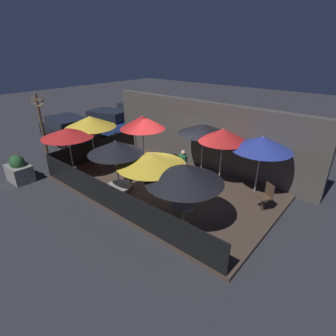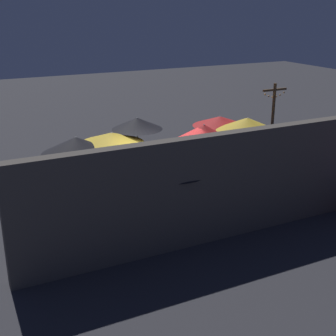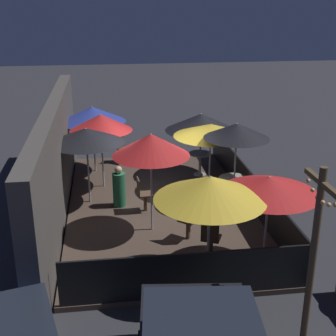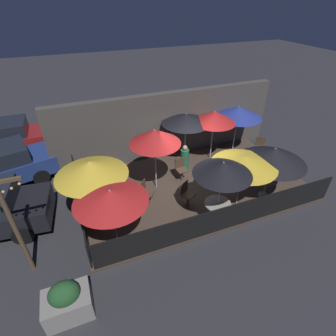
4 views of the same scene
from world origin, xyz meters
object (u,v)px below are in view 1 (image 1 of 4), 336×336
patio_umbrella_5 (203,129)px  parked_car_1 (109,123)px  patron_0 (183,165)px  patio_umbrella_6 (90,122)px  patio_umbrella_4 (262,143)px  patio_umbrella_8 (223,135)px  patio_umbrella_7 (151,160)px  patio_chair_3 (165,167)px  patio_chair_2 (121,162)px  patio_chair_1 (131,176)px  planter_box (19,170)px  dining_table_0 (119,189)px  parked_car_0 (68,131)px  patio_umbrella_2 (142,122)px  patio_umbrella_0 (116,147)px  patio_umbrella_3 (67,133)px  parked_car_2 (137,115)px  patio_umbrella_1 (184,173)px  patio_chair_0 (266,196)px  patio_chair_4 (101,160)px  dining_table_1 (183,209)px  light_post (42,126)px

patio_umbrella_5 → parked_car_1: 7.64m
patron_0 → patio_umbrella_6: bearing=25.4°
patio_umbrella_4 → patio_umbrella_8: (-1.39, -0.27, 0.08)m
patio_umbrella_7 → patio_chair_3: bearing=121.0°
patio_chair_3 → patio_chair_2: bearing=-66.0°
patio_chair_1 → planter_box: 4.82m
dining_table_0 → patron_0: 3.19m
dining_table_0 → patio_chair_3: patio_chair_3 is taller
patio_chair_2 → parked_car_0: (-5.24, 0.70, 0.20)m
patio_umbrella_7 → patio_chair_1: patio_umbrella_7 is taller
patio_umbrella_2 → patio_umbrella_5: patio_umbrella_2 is taller
patio_umbrella_8 → patio_umbrella_0: bearing=-116.2°
patio_umbrella_3 → parked_car_2: size_ratio=0.48×
planter_box → patio_umbrella_6: bearing=67.5°
patio_umbrella_1 → dining_table_0: patio_umbrella_1 is taller
patio_chair_0 → parked_car_1: 10.92m
patio_umbrella_6 → patio_chair_4: size_ratio=2.49×
patio_umbrella_6 → dining_table_1: bearing=-9.9°
patio_umbrella_4 → parked_car_2: size_ratio=0.51×
patio_umbrella_6 → patio_chair_2: (1.68, 0.14, -1.50)m
light_post → parked_car_1: light_post is taller
patio_umbrella_2 → patio_umbrella_8: (3.03, 1.18, -0.20)m
patio_chair_0 → planter_box: size_ratio=0.84×
patio_chair_3 → parked_car_0: size_ratio=0.22×
parked_car_0 → dining_table_1: bearing=-4.9°
patio_umbrella_4 → patio_chair_1: 4.90m
dining_table_1 → patio_umbrella_2: bearing=151.7°
patio_umbrella_4 → patio_chair_4: 6.62m
patio_umbrella_0 → patio_chair_4: 3.44m
patio_umbrella_3 → patron_0: bearing=39.9°
patio_chair_0 → parked_car_0: bearing=-54.1°
patio_umbrella_6 → patron_0: patio_umbrella_6 is taller
patio_umbrella_6 → dining_table_1: (5.92, -1.03, -1.45)m
patio_umbrella_0 → parked_car_2: bearing=133.1°
dining_table_1 → light_post: light_post is taller
patio_umbrella_4 → planter_box: bearing=-146.6°
dining_table_1 → patio_chair_0: size_ratio=0.78×
patio_umbrella_8 → parked_car_1: bearing=171.1°
patio_umbrella_0 → patio_umbrella_7: (1.11, 0.45, -0.27)m
dining_table_0 → parked_car_2: parked_car_2 is taller
patio_chair_4 → planter_box: (-2.01, -2.63, -0.12)m
patio_umbrella_3 → patio_umbrella_7: (4.37, 0.23, -0.05)m
patio_umbrella_6 → patio_chair_3: 3.88m
parked_car_2 → parked_car_1: bearing=-84.9°
patio_umbrella_6 → patio_chair_1: patio_umbrella_6 is taller
patio_umbrella_8 → patio_chair_4: patio_umbrella_8 is taller
patio_umbrella_0 → patio_chair_2: 2.97m
patio_umbrella_1 → parked_car_1: patio_umbrella_1 is taller
patio_umbrella_4 → patio_umbrella_6: patio_umbrella_6 is taller
patio_chair_3 → patio_umbrella_3: bearing=-56.6°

